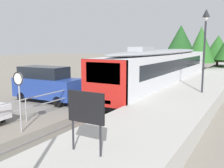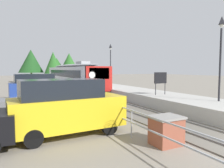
{
  "view_description": "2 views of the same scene",
  "coord_description": "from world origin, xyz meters",
  "px_view_note": "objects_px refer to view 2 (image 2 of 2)",
  "views": [
    {
      "loc": [
        7.02,
        3.14,
        3.98
      ],
      "look_at": [
        0.0,
        15.37,
        1.8
      ],
      "focal_mm": 40.17,
      "sensor_mm": 36.0,
      "label": 1
    },
    {
      "loc": [
        -7.86,
        -4.36,
        2.95
      ],
      "look_at": [
        0.4,
        12.37,
        1.6
      ],
      "focal_mm": 32.96,
      "sensor_mm": 36.0,
      "label": 2
    }
  ],
  "objects_px": {
    "platform_lamp_near_end": "(221,42)",
    "platform_lamp_mid_platform": "(111,56)",
    "speed_limit_sign": "(92,80)",
    "commuter_train": "(72,75)",
    "parked_van_blue": "(37,87)",
    "parked_van_yellow": "(67,107)",
    "brick_utility_cabinet": "(166,130)",
    "platform_notice_board": "(160,79)",
    "parked_hatchback_white": "(48,100)"
  },
  "relations": [
    {
      "from": "platform_notice_board",
      "to": "speed_limit_sign",
      "type": "bearing_deg",
      "value": 159.1
    },
    {
      "from": "parked_van_yellow",
      "to": "parked_hatchback_white",
      "type": "height_order",
      "value": "parked_van_yellow"
    },
    {
      "from": "parked_van_yellow",
      "to": "parked_van_blue",
      "type": "bearing_deg",
      "value": 90.0
    },
    {
      "from": "platform_lamp_near_end",
      "to": "brick_utility_cabinet",
      "type": "xyz_separation_m",
      "value": [
        -6.56,
        -2.58,
        -4.05
      ]
    },
    {
      "from": "platform_lamp_near_end",
      "to": "platform_lamp_mid_platform",
      "type": "bearing_deg",
      "value": 90.0
    },
    {
      "from": "platform_lamp_mid_platform",
      "to": "brick_utility_cabinet",
      "type": "distance_m",
      "value": 20.04
    },
    {
      "from": "platform_notice_board",
      "to": "speed_limit_sign",
      "type": "height_order",
      "value": "speed_limit_sign"
    },
    {
      "from": "commuter_train",
      "to": "parked_hatchback_white",
      "type": "distance_m",
      "value": 15.23
    },
    {
      "from": "platform_notice_board",
      "to": "parked_van_blue",
      "type": "bearing_deg",
      "value": 140.02
    },
    {
      "from": "parked_van_yellow",
      "to": "parked_van_blue",
      "type": "height_order",
      "value": "same"
    },
    {
      "from": "platform_notice_board",
      "to": "parked_van_yellow",
      "type": "height_order",
      "value": "platform_notice_board"
    },
    {
      "from": "platform_notice_board",
      "to": "brick_utility_cabinet",
      "type": "height_order",
      "value": "platform_notice_board"
    },
    {
      "from": "brick_utility_cabinet",
      "to": "platform_notice_board",
      "type": "bearing_deg",
      "value": 52.01
    },
    {
      "from": "platform_lamp_mid_platform",
      "to": "platform_lamp_near_end",
      "type": "bearing_deg",
      "value": -90.0
    },
    {
      "from": "speed_limit_sign",
      "to": "parked_hatchback_white",
      "type": "height_order",
      "value": "speed_limit_sign"
    },
    {
      "from": "platform_notice_board",
      "to": "speed_limit_sign",
      "type": "xyz_separation_m",
      "value": [
        -5.13,
        1.96,
        -0.06
      ]
    },
    {
      "from": "platform_notice_board",
      "to": "brick_utility_cabinet",
      "type": "bearing_deg",
      "value": -127.99
    },
    {
      "from": "platform_lamp_mid_platform",
      "to": "parked_hatchback_white",
      "type": "xyz_separation_m",
      "value": [
        -9.62,
        -9.82,
        -3.83
      ]
    },
    {
      "from": "commuter_train",
      "to": "speed_limit_sign",
      "type": "distance_m",
      "value": 14.02
    },
    {
      "from": "commuter_train",
      "to": "parked_van_blue",
      "type": "bearing_deg",
      "value": -123.53
    },
    {
      "from": "brick_utility_cabinet",
      "to": "parked_van_blue",
      "type": "height_order",
      "value": "parked_van_blue"
    },
    {
      "from": "parked_hatchback_white",
      "to": "parked_van_blue",
      "type": "relative_size",
      "value": 0.82
    },
    {
      "from": "commuter_train",
      "to": "parked_van_blue",
      "type": "distance_m",
      "value": 10.31
    },
    {
      "from": "speed_limit_sign",
      "to": "parked_van_yellow",
      "type": "xyz_separation_m",
      "value": [
        -3.51,
        -6.08,
        -0.83
      ]
    },
    {
      "from": "parked_van_blue",
      "to": "brick_utility_cabinet",
      "type": "bearing_deg",
      "value": -77.38
    },
    {
      "from": "parked_hatchback_white",
      "to": "parked_van_blue",
      "type": "xyz_separation_m",
      "value": [
        -0.13,
        5.56,
        0.5
      ]
    },
    {
      "from": "platform_lamp_near_end",
      "to": "brick_utility_cabinet",
      "type": "bearing_deg",
      "value": -158.58
    },
    {
      "from": "parked_van_yellow",
      "to": "parked_hatchback_white",
      "type": "xyz_separation_m",
      "value": [
        0.13,
        5.81,
        -0.5
      ]
    },
    {
      "from": "platform_lamp_mid_platform",
      "to": "brick_utility_cabinet",
      "type": "xyz_separation_m",
      "value": [
        -6.56,
        -18.5,
        -4.05
      ]
    },
    {
      "from": "parked_van_yellow",
      "to": "commuter_train",
      "type": "bearing_deg",
      "value": 74.1
    },
    {
      "from": "platform_lamp_near_end",
      "to": "platform_notice_board",
      "type": "height_order",
      "value": "platform_lamp_near_end"
    },
    {
      "from": "commuter_train",
      "to": "platform_notice_board",
      "type": "bearing_deg",
      "value": -79.38
    },
    {
      "from": "parked_van_yellow",
      "to": "parked_van_blue",
      "type": "relative_size",
      "value": 1.0
    },
    {
      "from": "platform_notice_board",
      "to": "parked_van_yellow",
      "type": "xyz_separation_m",
      "value": [
        -8.64,
        -4.12,
        -0.89
      ]
    },
    {
      "from": "commuter_train",
      "to": "platform_notice_board",
      "type": "relative_size",
      "value": 11.43
    },
    {
      "from": "platform_lamp_mid_platform",
      "to": "platform_notice_board",
      "type": "distance_m",
      "value": 11.82
    },
    {
      "from": "platform_lamp_near_end",
      "to": "speed_limit_sign",
      "type": "distance_m",
      "value": 9.26
    },
    {
      "from": "commuter_train",
      "to": "parked_hatchback_white",
      "type": "bearing_deg",
      "value": -111.43
    },
    {
      "from": "commuter_train",
      "to": "parked_hatchback_white",
      "type": "relative_size",
      "value": 5.03
    },
    {
      "from": "platform_lamp_mid_platform",
      "to": "parked_hatchback_white",
      "type": "bearing_deg",
      "value": -134.39
    },
    {
      "from": "brick_utility_cabinet",
      "to": "parked_van_blue",
      "type": "distance_m",
      "value": 14.6
    },
    {
      "from": "brick_utility_cabinet",
      "to": "parked_hatchback_white",
      "type": "height_order",
      "value": "parked_hatchback_white"
    },
    {
      "from": "platform_lamp_mid_platform",
      "to": "parked_van_blue",
      "type": "xyz_separation_m",
      "value": [
        -9.75,
        -4.27,
        -3.33
      ]
    },
    {
      "from": "commuter_train",
      "to": "parked_van_blue",
      "type": "xyz_separation_m",
      "value": [
        -5.68,
        -8.57,
        -0.86
      ]
    },
    {
      "from": "platform_notice_board",
      "to": "parked_van_blue",
      "type": "distance_m",
      "value": 11.31
    },
    {
      "from": "platform_lamp_near_end",
      "to": "parked_van_blue",
      "type": "distance_m",
      "value": 15.55
    },
    {
      "from": "commuter_train",
      "to": "parked_hatchback_white",
      "type": "xyz_separation_m",
      "value": [
        -5.54,
        -14.12,
        -1.36
      ]
    },
    {
      "from": "platform_lamp_near_end",
      "to": "parked_van_blue",
      "type": "height_order",
      "value": "platform_lamp_near_end"
    },
    {
      "from": "parked_van_yellow",
      "to": "parked_van_blue",
      "type": "distance_m",
      "value": 11.37
    },
    {
      "from": "speed_limit_sign",
      "to": "brick_utility_cabinet",
      "type": "height_order",
      "value": "speed_limit_sign"
    }
  ]
}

